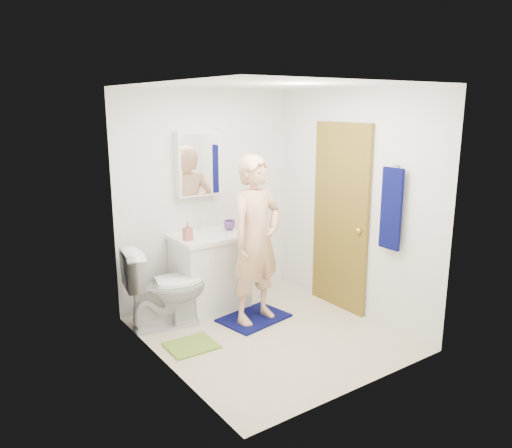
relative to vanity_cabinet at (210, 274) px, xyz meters
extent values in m
cube|color=beige|center=(0.15, -0.91, -0.41)|extent=(2.20, 2.40, 0.02)
cube|color=white|center=(0.15, -0.91, 2.01)|extent=(2.20, 2.40, 0.02)
cube|color=silver|center=(0.15, 0.30, 0.80)|extent=(2.20, 0.02, 2.40)
cube|color=silver|center=(0.15, -2.12, 0.80)|extent=(2.20, 0.02, 2.40)
cube|color=silver|center=(-0.96, -0.91, 0.80)|extent=(0.02, 2.40, 2.40)
cube|color=silver|center=(1.26, -0.91, 0.80)|extent=(0.02, 2.40, 2.40)
cube|color=white|center=(0.00, 0.00, 0.00)|extent=(0.75, 0.55, 0.80)
cube|color=white|center=(0.00, 0.00, 0.43)|extent=(0.79, 0.59, 0.05)
cylinder|color=white|center=(0.00, 0.00, 0.44)|extent=(0.40, 0.40, 0.03)
cylinder|color=silver|center=(0.00, 0.18, 0.51)|extent=(0.03, 0.03, 0.12)
cube|color=white|center=(0.00, 0.22, 1.20)|extent=(0.50, 0.12, 0.70)
cube|color=white|center=(0.00, 0.16, 1.20)|extent=(0.46, 0.01, 0.66)
cube|color=olive|center=(1.22, -0.76, 0.62)|extent=(0.05, 0.80, 2.05)
sphere|color=gold|center=(1.18, -1.08, 0.55)|extent=(0.07, 0.07, 0.07)
cube|color=#080B4A|center=(1.18, -1.48, 0.85)|extent=(0.03, 0.24, 0.80)
cylinder|color=silver|center=(1.22, -1.48, 1.27)|extent=(0.06, 0.02, 0.02)
imported|color=white|center=(-0.60, -0.14, 0.02)|extent=(0.89, 0.61, 0.83)
cube|color=#080B4A|center=(0.22, -0.54, -0.39)|extent=(0.77, 0.61, 0.02)
cube|color=olive|center=(-0.62, -0.71, -0.39)|extent=(0.46, 0.39, 0.02)
imported|color=#A95A4F|center=(-0.29, -0.07, 0.55)|extent=(0.09, 0.09, 0.19)
imported|color=#633D88|center=(0.30, 0.06, 0.50)|extent=(0.17, 0.17, 0.11)
imported|color=#DEA77D|center=(0.22, -0.59, 0.49)|extent=(0.69, 0.52, 1.73)
camera|label=1|loc=(-2.58, -4.60, 1.83)|focal=35.00mm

